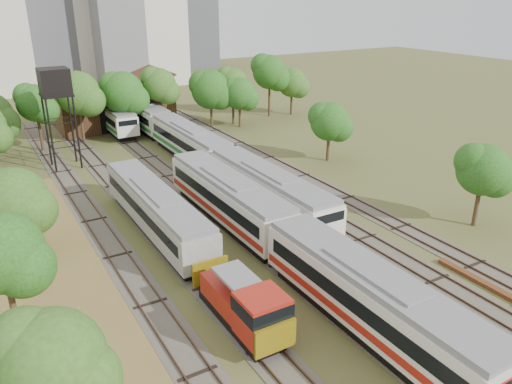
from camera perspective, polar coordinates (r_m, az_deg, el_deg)
ground at (r=31.42m, az=17.13°, el=-15.20°), size 240.00×240.00×0.00m
dry_grass_patch at (r=30.29m, az=-21.59°, el=-17.39°), size 14.00×60.00×0.04m
tracks at (r=48.82m, az=-5.09°, el=-0.34°), size 24.60×80.00×0.19m
railcar_red_set at (r=35.45m, az=3.47°, el=-5.52°), size 3.28×34.58×4.07m
railcar_green_set at (r=58.81m, az=-7.55°, el=5.54°), size 3.17×52.07×3.92m
railcar_rear at (r=74.91m, az=-16.18°, el=8.31°), size 2.97×16.08×3.67m
shunter_locomotive at (r=29.47m, az=-1.12°, el=-13.00°), size 2.56×8.10×3.36m
old_grey_coach at (r=41.24m, az=-11.33°, el=-2.03°), size 3.00×18.00×3.71m
water_tower at (r=58.52m, az=-22.00°, el=11.31°), size 3.17×3.17×10.98m
rail_pile_far at (r=37.22m, az=25.54°, el=-9.95°), size 0.55×8.77×0.29m
maintenance_shed at (r=77.87m, az=-16.15°, el=9.54°), size 16.45×11.55×7.58m
tree_band_far at (r=70.19m, az=-12.15°, el=11.11°), size 48.95×8.28×9.54m
tree_band_right at (r=58.66m, az=7.29°, el=8.30°), size 5.77×43.82×7.17m
tower_far_right at (r=137.05m, az=-7.86°, el=19.85°), size 12.00×12.00×28.00m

